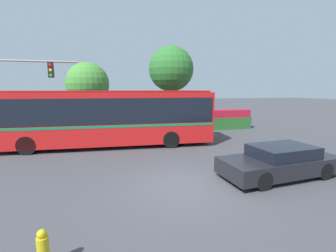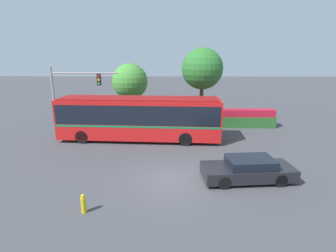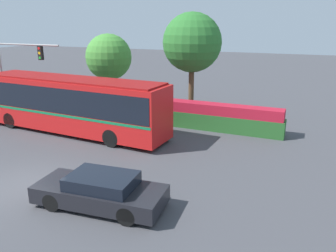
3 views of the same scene
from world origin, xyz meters
The scene contains 7 objects.
ground_plane centered at (0.00, 0.00, 0.00)m, with size 140.00×140.00×0.00m, color #444449.
city_bus centered at (-2.65, 6.66, 1.91)m, with size 12.56×3.15×3.36m.
sedan_foreground centered at (3.94, -0.08, 0.61)m, with size 4.93×2.30×1.26m.
traffic_light_pole centered at (-8.36, 8.01, 3.69)m, with size 5.42×0.24×5.58m.
flowering_hedge centered at (4.66, 10.62, 0.81)m, with size 9.49×1.04×1.66m.
street_tree_left centered at (-4.35, 13.54, 3.88)m, with size 3.59×3.59×5.70m.
street_tree_centre centered at (2.82, 12.75, 5.18)m, with size 3.97×3.97×7.19m.
Camera 3 is at (10.57, -9.21, 6.45)m, focal length 36.06 mm.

